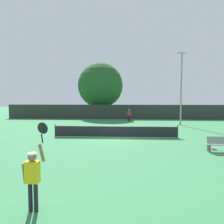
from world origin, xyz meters
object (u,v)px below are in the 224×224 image
Objects in this scene: light_pole at (181,84)px; parked_car_near at (133,112)px; courtside_bench at (221,144)px; large_tree at (100,86)px; tennis_ball at (102,135)px; player_receiving at (129,114)px; player_serving at (33,173)px; spare_racket at (213,149)px.

parked_car_near is at bearing 112.80° from light_pole.
parked_car_near reaches higher than courtside_bench.
parked_car_near is at bearing 15.34° from large_tree.
courtside_bench reaches higher than tennis_ball.
light_pole is at bearing 85.54° from courtside_bench.
tennis_ball is 0.01× the size of large_tree.
tennis_ball is 0.04× the size of courtside_bench.
parked_car_near reaches higher than player_receiving.
tennis_ball is 0.01× the size of light_pole.
player_receiving is (3.31, 22.83, -0.12)m from player_serving.
player_receiving reaches higher than courtside_bench.
tennis_ball is at bearing -102.65° from parked_car_near.
spare_racket is 12.56m from light_pole.
courtside_bench is at bearing -66.21° from large_tree.
player_receiving is at bearing 107.91° from spare_racket.
courtside_bench is 12.98m from light_pole.
player_serving is 21.56m from light_pole.
large_tree is (-4.82, 6.61, 4.46)m from player_receiving.
spare_racket is 0.06× the size of light_pole.
large_tree reaches higher than light_pole.
spare_racket is (7.55, -4.24, -0.01)m from tennis_ball.
player_receiving is 11.40m from tennis_ball.
player_receiving is 0.19× the size of light_pole.
courtside_bench is 0.19× the size of large_tree.
tennis_ball is (0.70, 11.78, -1.09)m from player_serving.
light_pole reaches higher than parked_car_near.
courtside_bench is (8.44, 6.88, -0.64)m from player_serving.
spare_racket is 0.29× the size of courtside_bench.
light_pole is 0.95× the size of large_tree.
light_pole reaches higher than courtside_bench.
light_pole is (8.69, 7.24, 4.96)m from tennis_ball.
spare_racket is at bearing 42.42° from player_serving.
parked_car_near is (3.63, 19.27, 0.74)m from tennis_ball.
player_serving is at bearing -116.27° from light_pole.
player_serving reaches higher than player_receiving.
player_receiving is 9.32m from large_tree.
light_pole is at bearing 147.90° from player_receiving.
player_receiving is 8.28m from parked_car_near.
spare_racket is 24.59m from large_tree.
player_serving is at bearing -93.39° from tennis_ball.
tennis_ball is at bearing 150.70° from spare_racket.
large_tree is at bearing 97.11° from tennis_ball.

